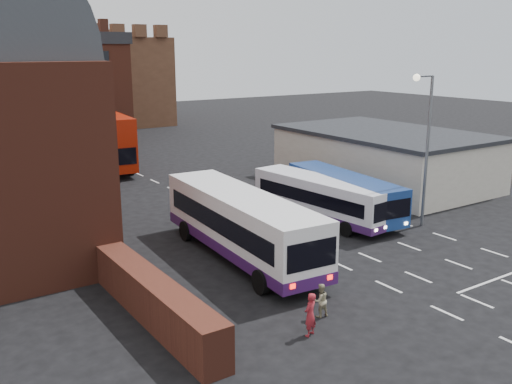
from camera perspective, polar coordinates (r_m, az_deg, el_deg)
ground at (r=27.46m, az=11.88°, el=-8.71°), size 180.00×180.00×0.00m
forecourt_wall at (r=23.17m, az=-10.08°, el=-10.63°), size 1.20×10.00×1.80m
cream_building at (r=46.64m, az=12.66°, el=3.46°), size 10.40×16.40×4.25m
brick_terrace at (r=64.80m, az=-23.06°, el=8.59°), size 22.00×10.00×11.00m
castle_keep at (r=87.02m, az=-17.92°, el=10.49°), size 22.00×22.00×12.00m
bus_white_outbound at (r=29.12m, az=-1.51°, el=-2.88°), size 3.81×12.60×3.39m
bus_white_inbound at (r=35.76m, az=6.45°, el=-0.39°), size 3.31×10.15×2.72m
bus_blue at (r=36.95m, az=8.78°, el=0.01°), size 3.41×10.18×2.72m
bus_red_double at (r=53.25m, az=-15.10°, el=5.17°), size 4.23×12.78×5.02m
street_lamp at (r=34.95m, az=16.56°, el=5.34°), size 1.86×0.47×9.16m
pedestrian_red at (r=21.92m, az=5.43°, el=-12.10°), size 0.73×0.61×1.71m
pedestrian_beige at (r=23.46m, az=6.46°, el=-10.71°), size 0.75×0.62×1.41m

